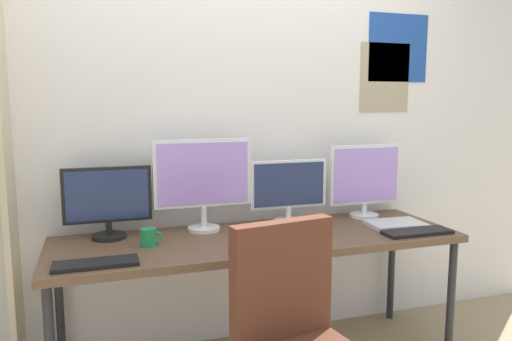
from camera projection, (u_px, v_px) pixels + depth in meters
The scene contains 12 objects.
wall_back at pixel (237, 128), 2.95m from camera, with size 4.57×0.11×2.60m.
desk at pixel (259, 245), 2.64m from camera, with size 2.17×0.68×0.74m.
monitor_far_left at pixel (108, 200), 2.57m from camera, with size 0.45×0.18×0.38m.
monitor_center_left at pixel (203, 178), 2.71m from camera, with size 0.55×0.18×0.51m.
monitor_center_right at pixel (289, 189), 2.89m from camera, with size 0.47×0.18×0.38m.
monitor_far_right at pixel (365, 179), 3.04m from camera, with size 0.48×0.18×0.45m.
keyboard_left at pixel (96, 264), 2.16m from camera, with size 0.37×0.13×0.02m, color black.
keyboard_center at pixel (274, 246), 2.42m from camera, with size 0.40×0.13×0.02m, color #38383D.
keyboard_right at pixel (417, 232), 2.68m from camera, with size 0.39×0.13×0.02m, color black.
computer_mouse at pixel (317, 236), 2.58m from camera, with size 0.06×0.10×0.03m, color silver.
laptop_closed at pixel (395, 224), 2.85m from camera, with size 0.32×0.22×0.02m, color silver.
coffee_mug at pixel (149, 237), 2.45m from camera, with size 0.11×0.08×0.09m.
Camera 1 is at (-0.82, -1.83, 1.46)m, focal length 34.39 mm.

